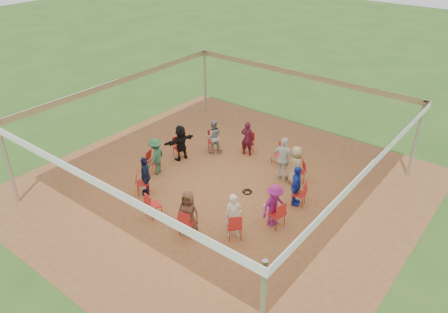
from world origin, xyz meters
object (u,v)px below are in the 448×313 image
Objects in this scene: person_seated_1 at (296,186)px; cable_coil at (247,192)px; person_seated_7 at (145,176)px; person_seated_3 at (247,138)px; chair_2 at (298,172)px; chair_8 at (143,183)px; chair_9 at (153,205)px; chair_0 at (277,215)px; person_seated_9 at (234,216)px; person_seated_5 at (181,143)px; chair_7 at (154,162)px; chair_1 at (299,194)px; person_seated_4 at (213,136)px; chair_4 at (248,143)px; chair_5 at (213,141)px; person_seated_2 at (295,165)px; laptop at (271,204)px; standing_person at (283,159)px; person_seated_0 at (274,205)px; chair_11 at (234,226)px; person_seated_8 at (188,212)px; person_seated_6 at (156,156)px; chair_6 at (180,148)px; chair_10 at (187,222)px; chair_3 at (279,154)px.

cable_coil is at bearing 88.53° from person_seated_1.
cable_coil is at bearing 82.93° from person_seated_7.
person_seated_3 reaches higher than cable_coil.
chair_8 is at bearing 90.00° from chair_2.
chair_9 is 0.62× the size of person_seated_1.
person_seated_1 reaches higher than chair_0.
cable_coil is (2.84, 2.31, -0.43)m from chair_8.
person_seated_5 is at bearing 105.00° from person_seated_9.
person_seated_3 is (1.95, 3.34, 0.29)m from chair_7.
person_seated_4 is at bearing 60.73° from chair_1.
chair_4 is 0.62× the size of person_seated_7.
chair_5 is 1.00× the size of chair_7.
chair_2 is 1.00× the size of chair_7.
person_seated_4 reaches higher than chair_1.
person_seated_2 reaches higher than laptop.
person_seated_0 is at bearing 100.65° from standing_person.
chair_2 is 1.45m from person_seated_1.
laptop is at bearing 104.53° from person_seated_4.
chair_8 is 1.00× the size of chair_11.
person_seated_5 is (-4.54, -1.36, 0.29)m from chair_2.
person_seated_8 is (3.33, -3.22, 0.00)m from person_seated_5.
laptop is (0.52, 1.25, -0.05)m from person_seated_9.
chair_2 is at bearing 105.34° from person_seated_6.
chair_9 is at bearing 105.00° from chair_2.
chair_4 and chair_9 have the same top height.
chair_0 is at bearing 10.32° from person_seated_9.
person_seated_4 is at bearing 147.82° from chair_7.
standing_person is at bearing 106.09° from chair_7.
chair_6 is 1.45m from chair_7.
person_seated_6 reaches higher than chair_7.
chair_8 and chair_10 have the same top height.
person_seated_8 is 0.84× the size of standing_person.
chair_2 is at bearing 90.00° from chair_8.
person_seated_3 reaches higher than chair_5.
chair_9 is 0.62× the size of person_seated_3.
chair_4 is at bearing 150.00° from chair_6.
standing_person is at bearing 34.82° from chair_1.
chair_2 is 2.75m from person_seated_0.
cable_coil is at bearing 104.65° from chair_5.
chair_7 is 1.00× the size of chair_9.
chair_3 and chair_8 have the same top height.
chair_3 is at bearing 43.74° from person_seated_0.
chair_4 is 5.40m from chair_11.
chair_11 is 0.62× the size of person_seated_2.
chair_11 is 0.62× the size of person_seated_7.
chair_11 is at bearing 90.00° from chair_5.
person_seated_5 is 3.58m from cable_coil.
chair_10 is 1.00× the size of chair_11.
chair_6 is at bearing 105.34° from person_seated_9.
chair_0 is at bearing 102.54° from standing_person.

